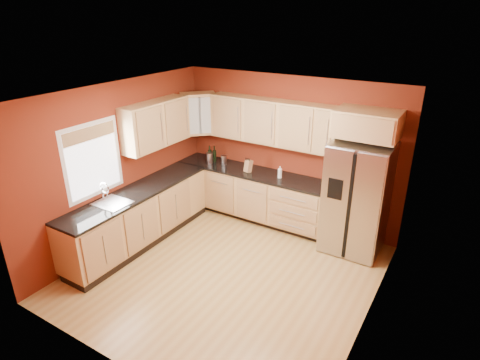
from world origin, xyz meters
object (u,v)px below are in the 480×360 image
object	(u,v)px
refrigerator	(356,198)
wine_bottle_a	(214,154)
canister_left	(210,158)
soap_dispenser	(280,172)
knife_block	(248,166)

from	to	relation	value
refrigerator	wine_bottle_a	distance (m)	2.75
canister_left	soap_dispenser	bearing A→B (deg)	1.39
knife_block	canister_left	bearing A→B (deg)	-162.95
refrigerator	soap_dispenser	size ratio (longest dim) A/B	8.61
soap_dispenser	wine_bottle_a	bearing A→B (deg)	176.91
canister_left	soap_dispenser	size ratio (longest dim) A/B	0.97
canister_left	knife_block	world-z (taller)	knife_block
refrigerator	knife_block	xyz separation A→B (m)	(-1.94, 0.00, 0.14)
refrigerator	wine_bottle_a	world-z (taller)	refrigerator
wine_bottle_a	soap_dispenser	size ratio (longest dim) A/B	1.48
knife_block	refrigerator	bearing A→B (deg)	17.38
canister_left	knife_block	xyz separation A→B (m)	(0.84, -0.01, 0.01)
knife_block	soap_dispenser	xyz separation A→B (m)	(0.60, 0.04, -0.01)
soap_dispenser	canister_left	bearing A→B (deg)	-178.61
wine_bottle_a	soap_dispenser	xyz separation A→B (m)	(1.40, -0.08, -0.05)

